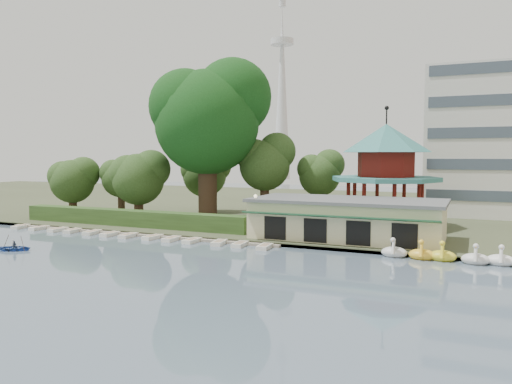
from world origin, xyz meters
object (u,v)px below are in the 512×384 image
Objects in this scene: rowboat_with_passengers at (14,246)px; boathouse at (347,218)px; pavilion at (386,165)px; big_tree at (209,114)px; dock at (134,234)px.

boathouse is at bearing 31.59° from rowboat_with_passengers.
big_tree reaches higher than pavilion.
big_tree reaches higher than dock.
dock is at bearing -106.09° from big_tree.
pavilion is 22.04m from big_tree.
big_tree is at bearing -169.68° from pavilion.
boathouse is at bearing -18.32° from big_tree.
rowboat_with_passengers is at bearing -148.41° from boathouse.
boathouse is 1.38× the size of pavilion.
pavilion is at bearing 10.32° from big_tree.
big_tree is at bearing 161.68° from boathouse.
rowboat_with_passengers reaches higher than dock.
dock is 29.14m from pavilion.
big_tree is 3.97× the size of rowboat_with_passengers.
big_tree reaches higher than boathouse.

